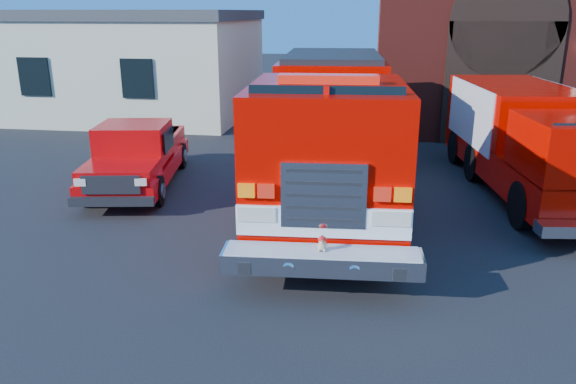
# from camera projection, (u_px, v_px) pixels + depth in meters

# --- Properties ---
(ground) EXTENTS (100.00, 100.00, 0.00)m
(ground) POSITION_uv_depth(u_px,v_px,m) (297.00, 235.00, 11.28)
(ground) COLOR black
(ground) RESTS_ON ground
(parking_stripe_mid) EXTENTS (0.12, 3.00, 0.01)m
(parking_stripe_mid) POSITION_uv_depth(u_px,v_px,m) (574.00, 190.00, 14.12)
(parking_stripe_mid) COLOR #E7B70C
(parking_stripe_mid) RESTS_ON ground
(parking_stripe_far) EXTENTS (0.12, 3.00, 0.01)m
(parking_stripe_far) POSITION_uv_depth(u_px,v_px,m) (541.00, 160.00, 16.95)
(parking_stripe_far) COLOR #E7B70C
(parking_stripe_far) RESTS_ON ground
(fire_station) EXTENTS (15.20, 10.20, 8.45)m
(fire_station) POSITION_uv_depth(u_px,v_px,m) (574.00, 12.00, 21.86)
(fire_station) COLOR maroon
(fire_station) RESTS_ON ground
(side_building) EXTENTS (10.20, 8.20, 4.35)m
(side_building) POSITION_uv_depth(u_px,v_px,m) (130.00, 62.00, 24.11)
(side_building) COLOR beige
(side_building) RESTS_ON ground
(fire_engine) EXTENTS (3.54, 10.68, 3.24)m
(fire_engine) POSITION_uv_depth(u_px,v_px,m) (330.00, 127.00, 13.31)
(fire_engine) COLOR black
(fire_engine) RESTS_ON ground
(pickup_truck) EXTENTS (2.63, 5.29, 1.66)m
(pickup_truck) POSITION_uv_depth(u_px,v_px,m) (138.00, 156.00, 14.31)
(pickup_truck) COLOR black
(pickup_truck) RESTS_ON ground
(secondary_truck) EXTENTS (3.27, 7.90, 2.49)m
(secondary_truck) POSITION_uv_depth(u_px,v_px,m) (530.00, 137.00, 13.71)
(secondary_truck) COLOR black
(secondary_truck) RESTS_ON ground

